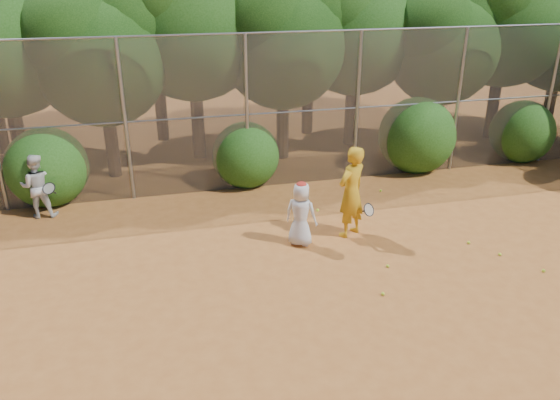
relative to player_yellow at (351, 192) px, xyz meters
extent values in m
plane|color=#985522|center=(-0.64, -2.73, -1.02)|extent=(80.00, 80.00, 0.00)
cylinder|color=gray|center=(-4.64, 3.27, 0.98)|extent=(0.09, 0.09, 4.00)
cylinder|color=gray|center=(-1.64, 3.27, 0.98)|extent=(0.09, 0.09, 4.00)
cylinder|color=gray|center=(1.36, 3.27, 0.98)|extent=(0.09, 0.09, 4.00)
cylinder|color=gray|center=(4.36, 3.27, 0.98)|extent=(0.09, 0.09, 4.00)
cylinder|color=gray|center=(7.36, 3.27, 0.98)|extent=(0.09, 0.09, 4.00)
cylinder|color=gray|center=(-0.64, 3.27, 2.98)|extent=(20.00, 0.05, 0.05)
cylinder|color=gray|center=(-0.64, 3.27, 0.98)|extent=(20.00, 0.04, 0.04)
cube|color=slate|center=(-0.64, 3.27, 0.98)|extent=(20.00, 0.02, 4.00)
cylinder|color=black|center=(-7.64, 5.77, 0.24)|extent=(0.38, 0.38, 2.52)
cylinder|color=black|center=(-5.14, 5.07, 0.07)|extent=(0.36, 0.36, 2.17)
sphere|color=black|center=(-5.14, 5.07, 2.19)|extent=(3.47, 3.47, 3.47)
sphere|color=black|center=(-4.44, 5.42, 3.06)|extent=(2.78, 2.78, 2.78)
sphere|color=black|center=(-5.75, 4.81, 2.89)|extent=(2.60, 2.60, 2.60)
cylinder|color=black|center=(-2.64, 6.07, 0.31)|extent=(0.39, 0.39, 2.66)
sphere|color=#1D4C13|center=(-2.64, 6.07, 2.92)|extent=(4.26, 4.26, 4.26)
cylinder|color=black|center=(-0.14, 5.47, 0.12)|extent=(0.37, 0.37, 2.27)
sphere|color=black|center=(-0.14, 5.47, 2.35)|extent=(3.64, 3.64, 3.64)
sphere|color=black|center=(0.59, 5.84, 3.26)|extent=(2.91, 2.91, 2.91)
sphere|color=black|center=(-0.78, 5.20, 3.08)|extent=(2.73, 2.73, 2.73)
cylinder|color=black|center=(2.36, 6.27, 0.21)|extent=(0.38, 0.38, 2.45)
sphere|color=#1D4C13|center=(2.36, 6.27, 2.61)|extent=(3.92, 3.92, 3.92)
sphere|color=#1D4C13|center=(1.67, 5.98, 3.39)|extent=(2.94, 2.94, 2.94)
cylinder|color=black|center=(4.86, 5.27, 0.03)|extent=(0.36, 0.36, 2.10)
sphere|color=black|center=(4.86, 5.27, 2.09)|extent=(3.36, 3.36, 3.36)
sphere|color=black|center=(5.53, 5.61, 2.93)|extent=(2.69, 2.69, 2.69)
sphere|color=black|center=(4.27, 5.02, 2.76)|extent=(2.52, 2.52, 2.52)
cylinder|color=black|center=(7.36, 5.87, 0.28)|extent=(0.39, 0.39, 2.59)
sphere|color=#1D4C13|center=(7.36, 5.87, 2.81)|extent=(4.14, 4.14, 4.14)
cylinder|color=black|center=(9.36, 5.57, 0.14)|extent=(0.37, 0.37, 2.31)
sphere|color=black|center=(8.71, 5.30, 3.14)|extent=(2.77, 2.77, 2.77)
cylinder|color=black|center=(-3.64, 8.27, 0.38)|extent=(0.40, 0.40, 2.80)
sphere|color=#1D4C13|center=(-3.64, 8.27, 3.13)|extent=(4.48, 4.48, 4.48)
cylinder|color=black|center=(1.36, 7.87, 0.24)|extent=(0.38, 0.38, 2.52)
sphere|color=#1D4C13|center=(1.36, 7.87, 2.71)|extent=(4.03, 4.03, 4.03)
cylinder|color=black|center=(5.86, 8.47, 0.35)|extent=(0.40, 0.40, 2.73)
sphere|color=#1D4C13|center=(5.86, 8.47, 3.02)|extent=(4.37, 4.37, 4.37)
sphere|color=#1D4C13|center=(-6.64, 3.57, -0.02)|extent=(2.00, 2.00, 2.00)
sphere|color=#1D4C13|center=(-1.64, 3.57, -0.12)|extent=(1.80, 1.80, 1.80)
sphere|color=#1D4C13|center=(3.36, 3.57, 0.08)|extent=(2.20, 2.20, 2.20)
sphere|color=#1D4C13|center=(6.86, 3.57, -0.07)|extent=(1.90, 1.90, 1.90)
imported|color=gold|center=(0.00, 0.00, 0.00)|extent=(0.89, 0.80, 2.04)
torus|color=black|center=(0.35, -0.20, -0.37)|extent=(0.35, 0.29, 0.28)
cylinder|color=black|center=(0.26, -0.03, -0.47)|extent=(0.15, 0.25, 0.16)
imported|color=silver|center=(-1.17, -0.17, -0.32)|extent=(0.82, 0.76, 1.41)
ellipsoid|color=red|center=(-1.17, -0.17, 0.35)|extent=(0.22, 0.22, 0.13)
sphere|color=#B1D226|center=(-0.87, -0.37, -0.17)|extent=(0.07, 0.07, 0.07)
imported|color=silver|center=(-6.76, 2.67, -0.25)|extent=(0.78, 0.63, 1.54)
torus|color=black|center=(-6.46, 2.37, -0.22)|extent=(0.36, 0.30, 0.24)
cylinder|color=black|center=(-6.41, 2.53, -0.36)|extent=(0.10, 0.23, 0.21)
sphere|color=#B1D226|center=(2.68, -1.67, -0.98)|extent=(0.07, 0.07, 0.07)
sphere|color=#B1D226|center=(2.34, -1.05, -0.98)|extent=(0.07, 0.07, 0.07)
sphere|color=#B1D226|center=(-0.27, -2.45, -0.98)|extent=(0.07, 0.07, 0.07)
sphere|color=#B1D226|center=(3.11, -2.45, -0.98)|extent=(0.07, 0.07, 0.07)
sphere|color=#B1D226|center=(0.23, -1.55, -0.98)|extent=(0.07, 0.07, 0.07)
sphere|color=#B1D226|center=(1.68, 2.12, -0.98)|extent=(0.07, 0.07, 0.07)
camera|label=1|loc=(-4.11, -10.14, 4.52)|focal=35.00mm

